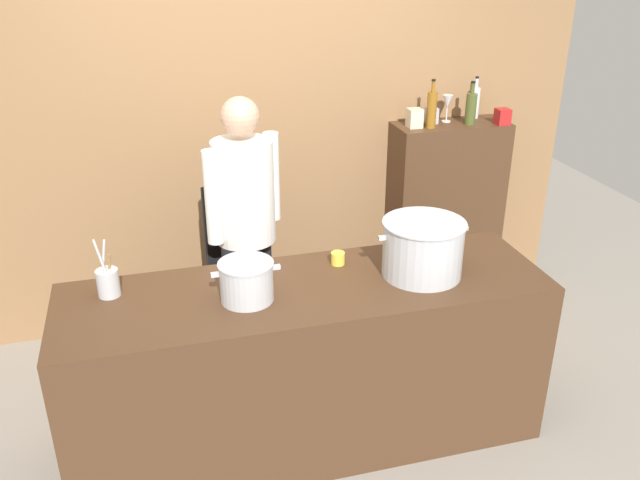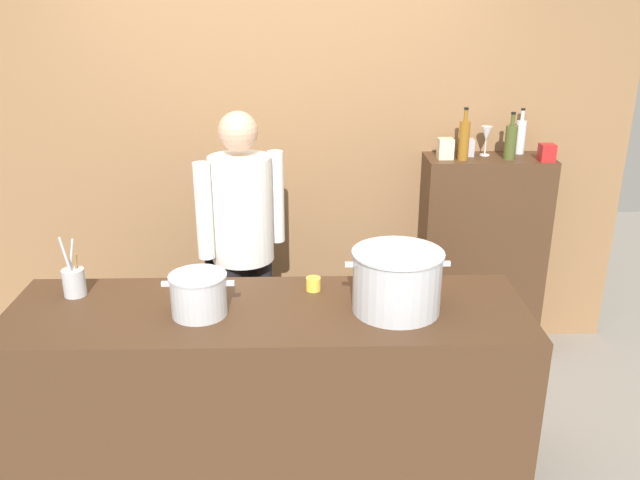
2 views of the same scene
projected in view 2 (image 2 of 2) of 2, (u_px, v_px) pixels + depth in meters
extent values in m
plane|color=gray|center=(272.00, 470.00, 3.30)|extent=(8.00, 8.00, 0.00)
cube|color=olive|center=(276.00, 118.00, 4.08)|extent=(4.40, 0.10, 3.00)
cube|color=#472D1C|center=(270.00, 394.00, 3.14)|extent=(2.35, 0.70, 0.90)
cube|color=#472D1C|center=(480.00, 257.00, 4.21)|extent=(0.76, 0.32, 1.30)
cylinder|color=black|center=(262.00, 321.00, 3.90)|extent=(0.14, 0.14, 0.84)
cylinder|color=black|center=(231.00, 330.00, 3.79)|extent=(0.14, 0.14, 0.84)
cylinder|color=white|center=(241.00, 209.00, 3.59)|extent=(0.34, 0.34, 0.58)
cube|color=black|center=(228.00, 241.00, 3.81)|extent=(0.26, 0.18, 0.52)
cylinder|color=white|center=(276.00, 197.00, 3.70)|extent=(0.09, 0.09, 0.52)
cylinder|color=white|center=(204.00, 211.00, 3.46)|extent=(0.09, 0.09, 0.52)
sphere|color=tan|center=(238.00, 131.00, 3.44)|extent=(0.21, 0.21, 0.21)
cylinder|color=#B7BABF|center=(397.00, 282.00, 2.93)|extent=(0.39, 0.39, 0.27)
cylinder|color=#B7BABF|center=(398.00, 253.00, 2.88)|extent=(0.41, 0.41, 0.01)
cube|color=#B7BABF|center=(349.00, 264.00, 2.89)|extent=(0.04, 0.02, 0.02)
cube|color=#B7BABF|center=(446.00, 264.00, 2.90)|extent=(0.04, 0.02, 0.02)
cylinder|color=#B7BABF|center=(199.00, 295.00, 2.90)|extent=(0.24, 0.24, 0.18)
cylinder|color=#B7BABF|center=(197.00, 276.00, 2.87)|extent=(0.25, 0.25, 0.01)
cube|color=#B7BABF|center=(166.00, 284.00, 2.88)|extent=(0.04, 0.02, 0.02)
cube|color=#B7BABF|center=(230.00, 283.00, 2.88)|extent=(0.04, 0.02, 0.02)
cylinder|color=#B7BABF|center=(74.00, 282.00, 3.09)|extent=(0.10, 0.10, 0.13)
cylinder|color=#B7BABF|center=(71.00, 265.00, 3.08)|extent=(0.05, 0.04, 0.25)
cylinder|color=olive|center=(77.00, 272.00, 3.09)|extent=(0.03, 0.03, 0.18)
cylinder|color=#B7BABF|center=(69.00, 266.00, 3.04)|extent=(0.07, 0.03, 0.27)
cylinder|color=yellow|center=(313.00, 284.00, 3.15)|extent=(0.07, 0.07, 0.06)
cylinder|color=#8C5919|center=(464.00, 141.00, 3.88)|extent=(0.06, 0.06, 0.23)
cylinder|color=#8C5919|center=(466.00, 115.00, 3.83)|extent=(0.02, 0.02, 0.07)
cylinder|color=black|center=(466.00, 109.00, 3.82)|extent=(0.03, 0.03, 0.01)
cylinder|color=#475123|center=(511.00, 142.00, 3.90)|extent=(0.07, 0.07, 0.20)
cylinder|color=#475123|center=(513.00, 120.00, 3.86)|extent=(0.02, 0.02, 0.07)
cylinder|color=black|center=(514.00, 113.00, 3.84)|extent=(0.03, 0.03, 0.01)
cylinder|color=silver|center=(520.00, 137.00, 4.04)|extent=(0.06, 0.06, 0.20)
cylinder|color=silver|center=(523.00, 116.00, 3.99)|extent=(0.02, 0.02, 0.06)
cylinder|color=black|center=(523.00, 109.00, 3.98)|extent=(0.02, 0.02, 0.01)
cylinder|color=silver|center=(485.00, 155.00, 4.03)|extent=(0.06, 0.06, 0.01)
cylinder|color=silver|center=(485.00, 148.00, 4.01)|extent=(0.01, 0.01, 0.08)
cone|color=silver|center=(486.00, 134.00, 3.98)|extent=(0.07, 0.07, 0.09)
cube|color=red|center=(547.00, 153.00, 3.87)|extent=(0.09, 0.09, 0.10)
cube|color=beige|center=(445.00, 149.00, 3.93)|extent=(0.09, 0.09, 0.12)
cube|color=#B2B2B7|center=(467.00, 147.00, 4.00)|extent=(0.07, 0.07, 0.10)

